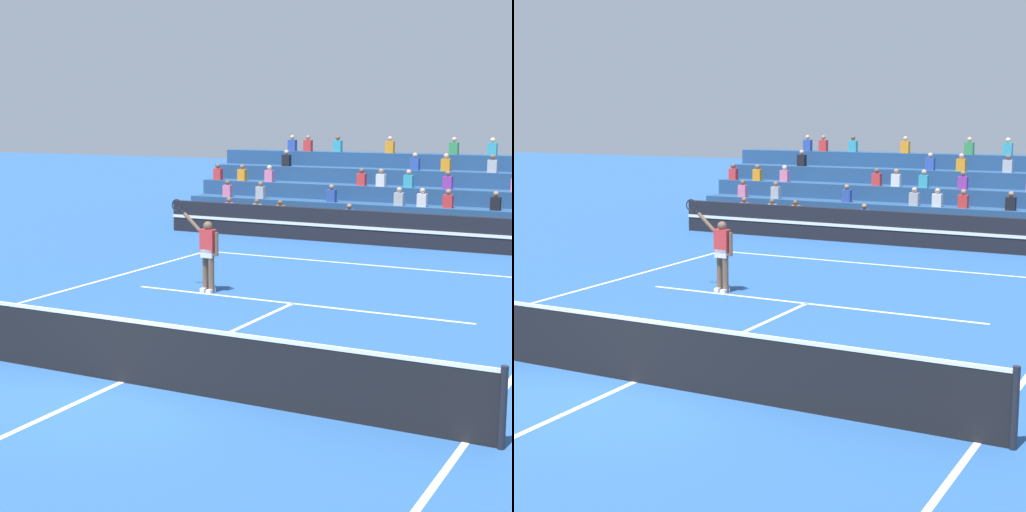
# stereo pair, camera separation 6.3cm
# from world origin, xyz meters

# --- Properties ---
(ground_plane) EXTENTS (120.00, 120.00, 0.00)m
(ground_plane) POSITION_xyz_m (0.00, 0.00, 0.00)
(ground_plane) COLOR #285699
(court_lines) EXTENTS (11.10, 23.90, 0.01)m
(court_lines) POSITION_xyz_m (0.00, 0.00, 0.00)
(court_lines) COLOR white
(court_lines) RESTS_ON ground
(tennis_net) EXTENTS (12.00, 0.10, 1.10)m
(tennis_net) POSITION_xyz_m (0.00, 0.00, 0.54)
(tennis_net) COLOR black
(tennis_net) RESTS_ON ground
(sponsor_banner_wall) EXTENTS (18.00, 0.26, 1.10)m
(sponsor_banner_wall) POSITION_xyz_m (0.00, 15.54, 0.55)
(sponsor_banner_wall) COLOR black
(sponsor_banner_wall) RESTS_ON ground
(bleacher_stand) EXTENTS (18.83, 4.75, 3.38)m
(bleacher_stand) POSITION_xyz_m (-0.01, 19.34, 1.02)
(bleacher_stand) COLOR navy
(bleacher_stand) RESTS_ON ground
(tennis_player) EXTENTS (1.38, 0.35, 2.26)m
(tennis_player) POSITION_xyz_m (-2.36, 6.65, 0.98)
(tennis_player) COLOR brown
(tennis_player) RESTS_ON ground
(tennis_ball) EXTENTS (0.07, 0.07, 0.07)m
(tennis_ball) POSITION_xyz_m (0.18, 1.10, 0.03)
(tennis_ball) COLOR #C6DB33
(tennis_ball) RESTS_ON ground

